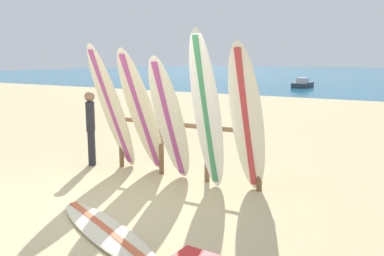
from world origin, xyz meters
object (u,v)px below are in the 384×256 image
object	(u,v)px
surfboard_leaning_center	(207,112)
surfboard_leaning_center_right	(247,120)
surfboard_leaning_far_left	(112,110)
surfboard_leaning_center_left	(170,121)
surfboard_leaning_left	(142,113)
beachgoer_standing	(91,125)
surfboard_lying_on_sand	(106,231)
surfboard_rack	(183,140)
small_boat_offshore	(303,84)

from	to	relation	value
surfboard_leaning_center	surfboard_leaning_center_right	size ratio (longest dim) A/B	1.08
surfboard_leaning_far_left	surfboard_leaning_center_left	bearing A→B (deg)	-1.46
surfboard_leaning_left	surfboard_leaning_center	distance (m)	1.42
beachgoer_standing	surfboard_lying_on_sand	bearing A→B (deg)	-42.84
surfboard_leaning_far_left	surfboard_leaning_left	xyz separation A→B (m)	(0.62, 0.08, -0.04)
surfboard_lying_on_sand	beachgoer_standing	world-z (taller)	beachgoer_standing
surfboard_rack	beachgoer_standing	xyz separation A→B (m)	(-2.06, -0.19, 0.12)
surfboard_rack	beachgoer_standing	size ratio (longest dim) A/B	2.02
surfboard_rack	surfboard_leaning_center_right	size ratio (longest dim) A/B	1.25
surfboard_leaning_center_left	surfboard_lying_on_sand	world-z (taller)	surfboard_leaning_center_left
beachgoer_standing	small_boat_offshore	size ratio (longest dim) A/B	0.64
surfboard_leaning_left	beachgoer_standing	distance (m)	1.41
surfboard_leaning_center_left	surfboard_leaning_center_right	size ratio (longest dim) A/B	0.91
surfboard_leaning_center_left	surfboard_leaning_far_left	bearing A→B (deg)	178.54
surfboard_leaning_center_left	small_boat_offshore	bearing A→B (deg)	100.31
small_boat_offshore	surfboard_leaning_center_right	bearing A→B (deg)	-76.59
surfboard_leaning_center_left	surfboard_leaning_center_right	bearing A→B (deg)	4.90
surfboard_leaning_center_left	beachgoer_standing	world-z (taller)	surfboard_leaning_center_left
surfboard_leaning_center	small_boat_offshore	bearing A→B (deg)	101.95
surfboard_leaning_left	small_boat_offshore	size ratio (longest dim) A/B	1.00
surfboard_leaning_left	surfboard_leaning_center_left	xyz separation A→B (m)	(0.68, -0.11, -0.07)
surfboard_leaning_center	surfboard_lying_on_sand	bearing A→B (deg)	-97.95
surfboard_leaning_left	small_boat_offshore	bearing A→B (deg)	98.80
surfboard_leaning_far_left	surfboard_leaning_center_right	world-z (taller)	same
beachgoer_standing	small_boat_offshore	bearing A→B (deg)	95.64
surfboard_lying_on_sand	surfboard_leaning_left	bearing A→B (deg)	116.89
surfboard_leaning_center	small_boat_offshore	world-z (taller)	surfboard_leaning_center
surfboard_leaning_center_right	beachgoer_standing	xyz separation A→B (m)	(-3.39, 0.10, -0.38)
surfboard_leaning_far_left	small_boat_offshore	xyz separation A→B (m)	(-3.12, 24.27, -0.94)
surfboard_lying_on_sand	small_boat_offshore	size ratio (longest dim) A/B	1.05
surfboard_leaning_center_right	beachgoer_standing	size ratio (longest dim) A/B	1.61
surfboard_leaning_center_right	surfboard_leaning_center	bearing A→B (deg)	-165.94
surfboard_leaning_center	surfboard_leaning_center_left	bearing A→B (deg)	176.93
surfboard_leaning_far_left	surfboard_lying_on_sand	bearing A→B (deg)	-50.70
surfboard_leaning_far_left	surfboard_lying_on_sand	world-z (taller)	surfboard_leaning_far_left
surfboard_leaning_center_right	small_boat_offshore	xyz separation A→B (m)	(-5.77, 24.19, -0.94)
surfboard_leaning_center_left	surfboard_leaning_center	bearing A→B (deg)	-3.07
surfboard_leaning_left	surfboard_leaning_center	world-z (taller)	surfboard_leaning_center
surfboard_rack	surfboard_leaning_center_left	size ratio (longest dim) A/B	1.37
surfboard_leaning_center_right	surfboard_leaning_far_left	bearing A→B (deg)	-178.21
surfboard_leaning_center	beachgoer_standing	world-z (taller)	surfboard_leaning_center
surfboard_rack	surfboard_leaning_center_left	world-z (taller)	surfboard_leaning_center_left
surfboard_leaning_center_left	surfboard_leaning_center_right	distance (m)	1.36
small_boat_offshore	surfboard_lying_on_sand	bearing A→B (deg)	-79.56
small_boat_offshore	surfboard_rack	bearing A→B (deg)	-79.48
small_boat_offshore	beachgoer_standing	bearing A→B (deg)	-84.36
surfboard_leaning_center	small_boat_offshore	distance (m)	24.91
surfboard_leaning_center_left	surfboard_leaning_left	bearing A→B (deg)	170.64
surfboard_leaning_center_left	surfboard_leaning_center_right	xyz separation A→B (m)	(1.35, 0.12, 0.10)
surfboard_leaning_far_left	surfboard_leaning_center	distance (m)	2.03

